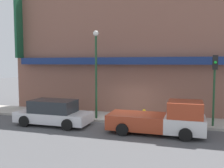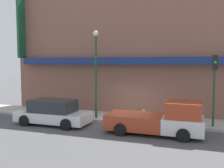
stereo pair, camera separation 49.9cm
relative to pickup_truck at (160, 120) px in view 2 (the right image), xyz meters
name	(u,v)px [view 2 (the right image)]	position (x,y,z in m)	size (l,w,h in m)	color
ground_plane	(127,124)	(-2.21, 1.43, -0.77)	(80.00, 80.00, 0.00)	#4C4C4F
sidewalk	(132,119)	(-2.21, 2.76, -0.70)	(36.00, 2.67, 0.15)	#ADA89E
building	(142,51)	(-2.22, 5.57, 3.83)	(19.80, 3.80, 9.84)	brown
pickup_truck	(160,120)	(0.00, 0.00, 0.00)	(5.02, 2.14, 1.78)	silver
parked_car	(53,113)	(-6.47, 0.00, -0.04)	(4.50, 2.04, 1.51)	silver
fire_hydrant	(144,115)	(-1.31, 2.00, -0.26)	(0.21, 0.21, 0.73)	yellow
street_lamp	(96,64)	(-4.42, 1.87, 2.89)	(0.36, 0.36, 5.63)	#1E4728
traffic_light	(214,78)	(2.66, 1.94, 2.12)	(0.28, 0.42, 4.01)	#1E4728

